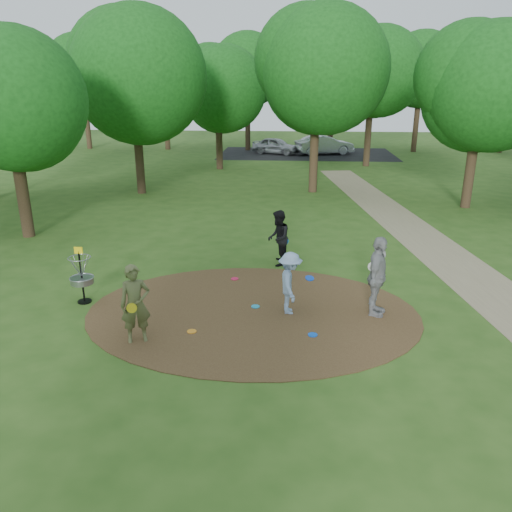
{
  "coord_description": "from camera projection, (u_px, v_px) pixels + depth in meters",
  "views": [
    {
      "loc": [
        0.94,
        -11.43,
        5.52
      ],
      "look_at": [
        0.0,
        1.2,
        1.1
      ],
      "focal_mm": 35.0,
      "sensor_mm": 36.0,
      "label": 1
    }
  ],
  "objects": [
    {
      "name": "tree_ring",
      "position": [
        297.0,
        89.0,
        20.27
      ],
      "size": [
        36.75,
        45.48,
        9.02
      ],
      "color": "#332316",
      "rests_on": "ground"
    },
    {
      "name": "player_observer_with_disc",
      "position": [
        135.0,
        304.0,
        10.95
      ],
      "size": [
        0.77,
        0.67,
        1.81
      ],
      "color": "brown",
      "rests_on": "ground"
    },
    {
      "name": "parking_lot",
      "position": [
        307.0,
        154.0,
        40.75
      ],
      "size": [
        14.0,
        8.0,
        0.01
      ],
      "primitive_type": "cube",
      "color": "black",
      "rests_on": "ground"
    },
    {
      "name": "player_throwing_with_disc",
      "position": [
        290.0,
        283.0,
        12.38
      ],
      "size": [
        0.97,
        1.09,
        1.6
      ],
      "color": "#8BA6D0",
      "rests_on": "ground"
    },
    {
      "name": "disc_ground_orange",
      "position": [
        192.0,
        331.0,
        11.62
      ],
      "size": [
        0.22,
        0.22,
        0.02
      ],
      "primitive_type": "cylinder",
      "color": "orange",
      "rests_on": "dirt_clearing"
    },
    {
      "name": "car_right",
      "position": [
        324.0,
        145.0,
        40.03
      ],
      "size": [
        4.91,
        3.07,
        1.53
      ],
      "primitive_type": "imported",
      "rotation": [
        0.0,
        0.0,
        1.91
      ],
      "color": "#A9AAB1",
      "rests_on": "ground"
    },
    {
      "name": "ground",
      "position": [
        252.0,
        312.0,
        12.64
      ],
      "size": [
        100.0,
        100.0,
        0.0
      ],
      "primitive_type": "plane",
      "color": "#2D5119",
      "rests_on": "ground"
    },
    {
      "name": "disc_ground_blue",
      "position": [
        313.0,
        335.0,
        11.46
      ],
      "size": [
        0.22,
        0.22,
        0.02
      ],
      "primitive_type": "cylinder",
      "color": "blue",
      "rests_on": "dirt_clearing"
    },
    {
      "name": "dirt_clearing",
      "position": [
        252.0,
        312.0,
        12.64
      ],
      "size": [
        8.4,
        8.4,
        0.02
      ],
      "primitive_type": "cylinder",
      "color": "#47301C",
      "rests_on": "ground"
    },
    {
      "name": "car_left",
      "position": [
        276.0,
        146.0,
        40.39
      ],
      "size": [
        4.18,
        2.93,
        1.32
      ],
      "primitive_type": "imported",
      "rotation": [
        0.0,
        0.0,
        1.18
      ],
      "color": "#9FA1A6",
      "rests_on": "ground"
    },
    {
      "name": "disc_ground_cyan",
      "position": [
        255.0,
        306.0,
        12.91
      ],
      "size": [
        0.22,
        0.22,
        0.02
      ],
      "primitive_type": "cylinder",
      "color": "#1A9DD5",
      "rests_on": "dirt_clearing"
    },
    {
      "name": "player_waiting_with_disc",
      "position": [
        377.0,
        277.0,
        12.2
      ],
      "size": [
        0.86,
        1.29,
        2.04
      ],
      "color": "gray",
      "rests_on": "ground"
    },
    {
      "name": "disc_golf_basket",
      "position": [
        81.0,
        271.0,
        12.95
      ],
      "size": [
        0.63,
        0.63,
        1.54
      ],
      "color": "black",
      "rests_on": "ground"
    },
    {
      "name": "disc_ground_red",
      "position": [
        235.0,
        279.0,
        14.73
      ],
      "size": [
        0.22,
        0.22,
        0.02
      ],
      "primitive_type": "cylinder",
      "color": "#E1164C",
      "rests_on": "dirt_clearing"
    },
    {
      "name": "footpath",
      "position": [
        487.0,
        289.0,
        14.07
      ],
      "size": [
        7.55,
        39.89,
        0.01
      ],
      "primitive_type": "cube",
      "rotation": [
        0.0,
        0.0,
        0.14
      ],
      "color": "#8C7A5B",
      "rests_on": "ground"
    },
    {
      "name": "player_walking_with_disc",
      "position": [
        278.0,
        238.0,
        15.69
      ],
      "size": [
        0.7,
        0.88,
        1.77
      ],
      "color": "black",
      "rests_on": "ground"
    }
  ]
}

